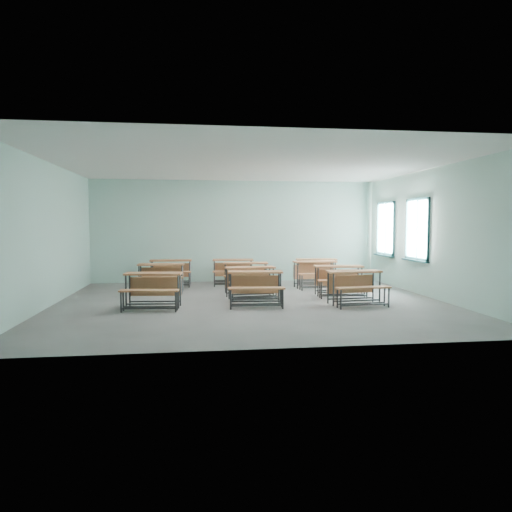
{
  "coord_description": "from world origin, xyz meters",
  "views": [
    {
      "loc": [
        -1.28,
        -10.48,
        1.82
      ],
      "look_at": [
        0.27,
        1.2,
        1.0
      ],
      "focal_mm": 32.0,
      "sensor_mm": 36.0,
      "label": 1
    }
  ],
  "objects_px": {
    "desk_unit_r3c2": "(317,267)",
    "desk_unit_r1c2": "(340,276)",
    "desk_unit_r0c1": "(256,283)",
    "desk_unit_r0c0": "(153,285)",
    "desk_unit_r2c1": "(246,272)",
    "desk_unit_r3c1": "(233,268)",
    "desk_unit_r2c0": "(161,273)",
    "desk_unit_r3c0": "(171,268)",
    "desk_unit_r2c2": "(316,270)",
    "desk_unit_r0c2": "(356,282)",
    "desk_unit_r1c1": "(251,277)"
  },
  "relations": [
    {
      "from": "desk_unit_r1c1",
      "to": "desk_unit_r2c1",
      "type": "distance_m",
      "value": 1.3
    },
    {
      "from": "desk_unit_r0c0",
      "to": "desk_unit_r1c1",
      "type": "height_order",
      "value": "same"
    },
    {
      "from": "desk_unit_r3c1",
      "to": "desk_unit_r0c2",
      "type": "bearing_deg",
      "value": -54.5
    },
    {
      "from": "desk_unit_r2c1",
      "to": "desk_unit_r3c1",
      "type": "height_order",
      "value": "same"
    },
    {
      "from": "desk_unit_r3c0",
      "to": "desk_unit_r2c1",
      "type": "bearing_deg",
      "value": -28.84
    },
    {
      "from": "desk_unit_r2c2",
      "to": "desk_unit_r3c2",
      "type": "xyz_separation_m",
      "value": [
        0.25,
        0.83,
        0.0
      ]
    },
    {
      "from": "desk_unit_r2c1",
      "to": "desk_unit_r2c2",
      "type": "distance_m",
      "value": 2.06
    },
    {
      "from": "desk_unit_r0c2",
      "to": "desk_unit_r3c1",
      "type": "bearing_deg",
      "value": 118.37
    },
    {
      "from": "desk_unit_r2c2",
      "to": "desk_unit_r3c1",
      "type": "relative_size",
      "value": 1.02
    },
    {
      "from": "desk_unit_r2c1",
      "to": "desk_unit_r2c2",
      "type": "relative_size",
      "value": 0.99
    },
    {
      "from": "desk_unit_r0c0",
      "to": "desk_unit_r3c2",
      "type": "height_order",
      "value": "same"
    },
    {
      "from": "desk_unit_r3c1",
      "to": "desk_unit_r3c0",
      "type": "bearing_deg",
      "value": -178.44
    },
    {
      "from": "desk_unit_r1c2",
      "to": "desk_unit_r2c2",
      "type": "height_order",
      "value": "same"
    },
    {
      "from": "desk_unit_r0c2",
      "to": "desk_unit_r2c1",
      "type": "bearing_deg",
      "value": 126.08
    },
    {
      "from": "desk_unit_r2c0",
      "to": "desk_unit_r0c2",
      "type": "bearing_deg",
      "value": -27.71
    },
    {
      "from": "desk_unit_r3c0",
      "to": "desk_unit_r2c0",
      "type": "bearing_deg",
      "value": -96.45
    },
    {
      "from": "desk_unit_r1c2",
      "to": "desk_unit_r2c2",
      "type": "distance_m",
      "value": 1.53
    },
    {
      "from": "desk_unit_r0c1",
      "to": "desk_unit_r1c2",
      "type": "distance_m",
      "value": 2.53
    },
    {
      "from": "desk_unit_r3c2",
      "to": "desk_unit_r0c1",
      "type": "bearing_deg",
      "value": -119.21
    },
    {
      "from": "desk_unit_r0c0",
      "to": "desk_unit_r0c2",
      "type": "relative_size",
      "value": 1.01
    },
    {
      "from": "desk_unit_r1c2",
      "to": "desk_unit_r2c0",
      "type": "height_order",
      "value": "same"
    },
    {
      "from": "desk_unit_r0c2",
      "to": "desk_unit_r3c0",
      "type": "bearing_deg",
      "value": 133.81
    },
    {
      "from": "desk_unit_r2c0",
      "to": "desk_unit_r2c1",
      "type": "relative_size",
      "value": 0.98
    },
    {
      "from": "desk_unit_r2c1",
      "to": "desk_unit_r2c2",
      "type": "xyz_separation_m",
      "value": [
        2.05,
        0.23,
        0.0
      ]
    },
    {
      "from": "desk_unit_r0c1",
      "to": "desk_unit_r1c2",
      "type": "bearing_deg",
      "value": 28.94
    },
    {
      "from": "desk_unit_r3c0",
      "to": "desk_unit_r1c1",
      "type": "bearing_deg",
      "value": -48.88
    },
    {
      "from": "desk_unit_r2c1",
      "to": "desk_unit_r0c1",
      "type": "bearing_deg",
      "value": -87.89
    },
    {
      "from": "desk_unit_r0c1",
      "to": "desk_unit_r3c1",
      "type": "relative_size",
      "value": 1.02
    },
    {
      "from": "desk_unit_r2c1",
      "to": "desk_unit_r2c2",
      "type": "height_order",
      "value": "same"
    },
    {
      "from": "desk_unit_r0c1",
      "to": "desk_unit_r1c1",
      "type": "relative_size",
      "value": 0.97
    },
    {
      "from": "desk_unit_r3c1",
      "to": "desk_unit_r3c2",
      "type": "distance_m",
      "value": 2.56
    },
    {
      "from": "desk_unit_r2c2",
      "to": "desk_unit_r3c1",
      "type": "bearing_deg",
      "value": 152.78
    },
    {
      "from": "desk_unit_r0c1",
      "to": "desk_unit_r2c2",
      "type": "relative_size",
      "value": 1.0
    },
    {
      "from": "desk_unit_r2c1",
      "to": "desk_unit_r3c1",
      "type": "xyz_separation_m",
      "value": [
        -0.25,
        1.22,
        0.0
      ]
    },
    {
      "from": "desk_unit_r0c0",
      "to": "desk_unit_r0c2",
      "type": "distance_m",
      "value": 4.53
    },
    {
      "from": "desk_unit_r0c2",
      "to": "desk_unit_r2c0",
      "type": "distance_m",
      "value": 5.16
    },
    {
      "from": "desk_unit_r0c1",
      "to": "desk_unit_r0c2",
      "type": "xyz_separation_m",
      "value": [
        2.26,
        -0.21,
        0.0
      ]
    },
    {
      "from": "desk_unit_r2c0",
      "to": "desk_unit_r2c2",
      "type": "distance_m",
      "value": 4.35
    },
    {
      "from": "desk_unit_r1c1",
      "to": "desk_unit_r2c2",
      "type": "bearing_deg",
      "value": 29.85
    },
    {
      "from": "desk_unit_r0c0",
      "to": "desk_unit_r1c2",
      "type": "distance_m",
      "value": 4.69
    },
    {
      "from": "desk_unit_r0c1",
      "to": "desk_unit_r0c0",
      "type": "bearing_deg",
      "value": -174.92
    },
    {
      "from": "desk_unit_r3c1",
      "to": "desk_unit_r2c2",
      "type": "bearing_deg",
      "value": -20.98
    },
    {
      "from": "desk_unit_r3c1",
      "to": "desk_unit_r3c2",
      "type": "bearing_deg",
      "value": -1.25
    },
    {
      "from": "desk_unit_r0c0",
      "to": "desk_unit_r0c2",
      "type": "height_order",
      "value": "same"
    },
    {
      "from": "desk_unit_r0c1",
      "to": "desk_unit_r2c0",
      "type": "distance_m",
      "value": 3.21
    },
    {
      "from": "desk_unit_r3c2",
      "to": "desk_unit_r1c2",
      "type": "bearing_deg",
      "value": -85.85
    },
    {
      "from": "desk_unit_r2c2",
      "to": "desk_unit_r3c2",
      "type": "relative_size",
      "value": 0.99
    },
    {
      "from": "desk_unit_r0c1",
      "to": "desk_unit_r3c0",
      "type": "distance_m",
      "value": 4.15
    },
    {
      "from": "desk_unit_r2c0",
      "to": "desk_unit_r3c2",
      "type": "xyz_separation_m",
      "value": [
        4.59,
        1.14,
        0.0
      ]
    },
    {
      "from": "desk_unit_r0c2",
      "to": "desk_unit_r2c1",
      "type": "height_order",
      "value": "same"
    }
  ]
}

